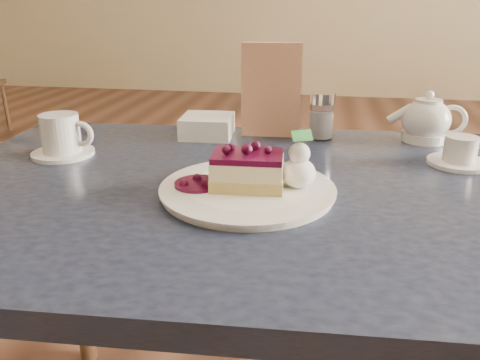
% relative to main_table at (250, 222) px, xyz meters
% --- Properties ---
extents(main_table, '(1.20, 0.84, 0.72)m').
position_rel_main_table_xyz_m(main_table, '(0.00, 0.00, 0.00)').
color(main_table, '#232D41').
rests_on(main_table, ground).
extents(dessert_plate, '(0.28, 0.28, 0.01)m').
position_rel_main_table_xyz_m(dessert_plate, '(0.00, -0.05, 0.08)').
color(dessert_plate, white).
rests_on(dessert_plate, main_table).
extents(cheesecake_slice, '(0.12, 0.09, 0.06)m').
position_rel_main_table_xyz_m(cheesecake_slice, '(0.00, -0.05, 0.12)').
color(cheesecake_slice, '#DFBE69').
rests_on(cheesecake_slice, dessert_plate).
extents(whipped_cream, '(0.06, 0.06, 0.05)m').
position_rel_main_table_xyz_m(whipped_cream, '(0.08, -0.03, 0.11)').
color(whipped_cream, white).
rests_on(whipped_cream, dessert_plate).
extents(berry_sauce, '(0.08, 0.08, 0.01)m').
position_rel_main_table_xyz_m(berry_sauce, '(-0.08, -0.06, 0.09)').
color(berry_sauce, '#320418').
rests_on(berry_sauce, dessert_plate).
extents(coffee_set, '(0.13, 0.12, 0.08)m').
position_rel_main_table_xyz_m(coffee_set, '(-0.40, 0.09, 0.11)').
color(coffee_set, white).
rests_on(coffee_set, main_table).
extents(tea_set, '(0.19, 0.27, 0.10)m').
position_rel_main_table_xyz_m(tea_set, '(0.35, 0.29, 0.12)').
color(tea_set, white).
rests_on(tea_set, main_table).
extents(menu_card, '(0.14, 0.04, 0.21)m').
position_rel_main_table_xyz_m(menu_card, '(-0.00, 0.32, 0.18)').
color(menu_card, beige).
rests_on(menu_card, main_table).
extents(sugar_shaker, '(0.06, 0.06, 0.11)m').
position_rel_main_table_xyz_m(sugar_shaker, '(0.11, 0.31, 0.13)').
color(sugar_shaker, white).
rests_on(sugar_shaker, main_table).
extents(napkin_stack, '(0.12, 0.12, 0.05)m').
position_rel_main_table_xyz_m(napkin_stack, '(-0.15, 0.28, 0.10)').
color(napkin_stack, white).
rests_on(napkin_stack, main_table).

